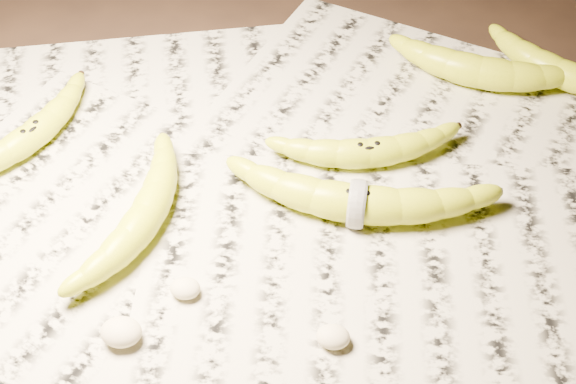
# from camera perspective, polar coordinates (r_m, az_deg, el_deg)

# --- Properties ---
(ground) EXTENTS (3.00, 3.00, 0.00)m
(ground) POSITION_cam_1_polar(r_m,az_deg,el_deg) (0.80, -1.93, -2.24)
(ground) COLOR black
(ground) RESTS_ON ground
(newspaper_patch) EXTENTS (0.90, 0.70, 0.01)m
(newspaper_patch) POSITION_cam_1_polar(r_m,az_deg,el_deg) (0.80, -0.87, -1.17)
(newspaper_patch) COLOR beige
(newspaper_patch) RESTS_ON ground
(banana_left_a) EXTENTS (0.13, 0.18, 0.03)m
(banana_left_a) POSITION_cam_1_polar(r_m,az_deg,el_deg) (0.90, -17.86, 3.97)
(banana_left_a) COLOR yellow
(banana_left_a) RESTS_ON newspaper_patch
(banana_left_b) EXTENTS (0.09, 0.19, 0.04)m
(banana_left_b) POSITION_cam_1_polar(r_m,az_deg,el_deg) (0.78, -10.12, -1.52)
(banana_left_b) COLOR yellow
(banana_left_b) RESTS_ON newspaper_patch
(banana_center) EXTENTS (0.18, 0.09, 0.03)m
(banana_center) POSITION_cam_1_polar(r_m,az_deg,el_deg) (0.84, 5.69, 2.96)
(banana_center) COLOR yellow
(banana_center) RESTS_ON newspaper_patch
(banana_taped) EXTENTS (0.24, 0.07, 0.04)m
(banana_taped) POSITION_cam_1_polar(r_m,az_deg,el_deg) (0.78, 4.96, -0.66)
(banana_taped) COLOR yellow
(banana_taped) RESTS_ON newspaper_patch
(banana_upper_a) EXTENTS (0.18, 0.14, 0.03)m
(banana_upper_a) POSITION_cam_1_polar(r_m,az_deg,el_deg) (0.99, 18.71, 8.26)
(banana_upper_a) COLOR yellow
(banana_upper_a) RESTS_ON newspaper_patch
(banana_upper_b) EXTENTS (0.20, 0.09, 0.04)m
(banana_upper_b) POSITION_cam_1_polar(r_m,az_deg,el_deg) (0.96, 13.54, 8.49)
(banana_upper_b) COLOR yellow
(banana_upper_b) RESTS_ON newspaper_patch
(measuring_tape) EXTENTS (0.01, 0.05, 0.05)m
(measuring_tape) POSITION_cam_1_polar(r_m,az_deg,el_deg) (0.78, 4.96, -0.66)
(measuring_tape) COLOR white
(measuring_tape) RESTS_ON newspaper_patch
(flesh_chunk_a) EXTENTS (0.04, 0.03, 0.02)m
(flesh_chunk_a) POSITION_cam_1_polar(r_m,az_deg,el_deg) (0.71, -11.83, -9.55)
(flesh_chunk_a) COLOR beige
(flesh_chunk_a) RESTS_ON newspaper_patch
(flesh_chunk_b) EXTENTS (0.03, 0.02, 0.02)m
(flesh_chunk_b) POSITION_cam_1_polar(r_m,az_deg,el_deg) (0.73, -7.36, -6.62)
(flesh_chunk_b) COLOR beige
(flesh_chunk_b) RESTS_ON newspaper_patch
(flesh_chunk_c) EXTENTS (0.03, 0.02, 0.02)m
(flesh_chunk_c) POSITION_cam_1_polar(r_m,az_deg,el_deg) (0.70, 3.25, -10.07)
(flesh_chunk_c) COLOR beige
(flesh_chunk_c) RESTS_ON newspaper_patch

